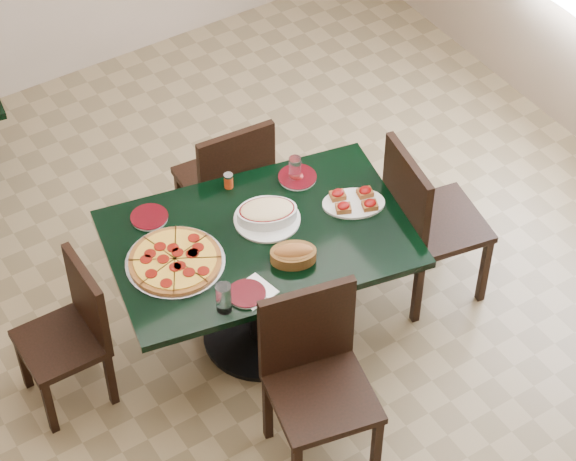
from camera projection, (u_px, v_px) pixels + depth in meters
floor at (276, 347)px, 5.87m from camera, size 5.50×5.50×0.00m
main_table at (260, 262)px, 5.53m from camera, size 1.59×1.19×0.75m
chair_far at (229, 180)px, 6.02m from camera, size 0.46×0.46×0.92m
chair_near at (315, 371)px, 5.08m from camera, size 0.54×0.54×0.97m
chair_right at (424, 216)px, 5.78m from camera, size 0.53×0.53×0.98m
chair_left at (73, 328)px, 5.37m from camera, size 0.39×0.39×0.82m
pepperoni_pizza at (175, 261)px, 5.26m from camera, size 0.47×0.47×0.04m
lasagna_casserole at (267, 213)px, 5.44m from camera, size 0.35×0.33×0.09m
bread_basket at (293, 254)px, 5.26m from camera, size 0.26×0.23×0.09m
bruschetta_platter at (354, 201)px, 5.54m from camera, size 0.38×0.33×0.05m
side_plate_near at (247, 294)px, 5.12m from camera, size 0.18×0.18×0.02m
side_plate_far_r at (297, 177)px, 5.68m from camera, size 0.20×0.20×0.03m
side_plate_far_l at (149, 217)px, 5.48m from camera, size 0.19×0.19×0.02m
napkin_setting at (254, 291)px, 5.14m from camera, size 0.19×0.19×0.01m
water_glass_a at (295, 169)px, 5.64m from camera, size 0.06×0.06×0.14m
water_glass_b at (224, 298)px, 5.01m from camera, size 0.07×0.07×0.15m
pepper_shaker at (229, 181)px, 5.61m from camera, size 0.05×0.05×0.08m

